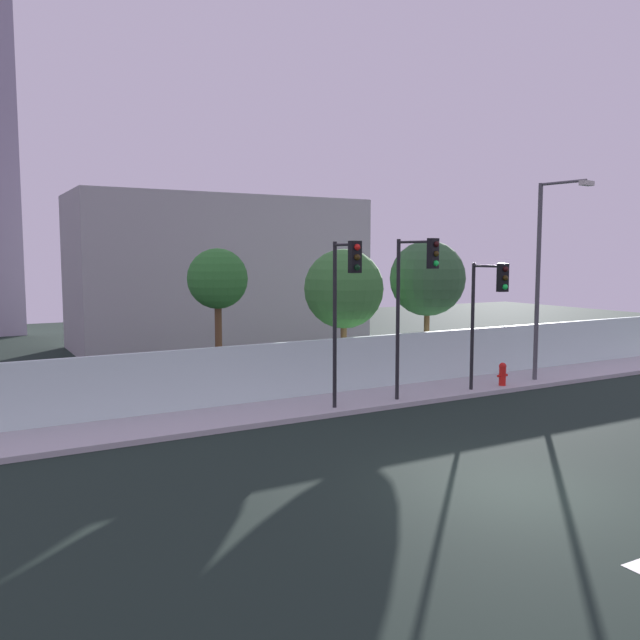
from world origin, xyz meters
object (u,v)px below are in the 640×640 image
(fire_hydrant, at_px, (502,373))
(traffic_light_left, at_px, (345,289))
(traffic_light_center, at_px, (489,298))
(roadside_tree_midleft, at_px, (344,289))
(roadside_tree_leftmost, at_px, (218,280))
(roadside_tree_midright, at_px, (427,279))
(traffic_light_right, at_px, (416,284))
(street_lamp_curbside, at_px, (544,265))

(fire_hydrant, bearing_deg, traffic_light_left, -175.27)
(traffic_light_center, bearing_deg, roadside_tree_midleft, 125.06)
(traffic_light_center, distance_m, roadside_tree_midleft, 5.17)
(roadside_tree_leftmost, height_order, roadside_tree_midright, roadside_tree_midright)
(traffic_light_right, height_order, street_lamp_curbside, street_lamp_curbside)
(fire_hydrant, relative_size, roadside_tree_midleft, 0.16)
(roadside_tree_midleft, relative_size, roadside_tree_midright, 0.94)
(traffic_light_center, bearing_deg, roadside_tree_midright, 78.75)
(roadside_tree_midleft, bearing_deg, roadside_tree_leftmost, 180.00)
(traffic_light_right, relative_size, street_lamp_curbside, 0.71)
(traffic_light_right, distance_m, street_lamp_curbside, 6.35)
(fire_hydrant, distance_m, roadside_tree_midright, 4.77)
(traffic_light_left, bearing_deg, fire_hydrant, 4.73)
(traffic_light_right, bearing_deg, street_lamp_curbside, 5.84)
(roadside_tree_leftmost, distance_m, roadside_tree_midright, 8.60)
(traffic_light_center, xyz_separation_m, fire_hydrant, (1.48, 0.77, -2.74))
(fire_hydrant, height_order, roadside_tree_leftmost, roadside_tree_leftmost)
(roadside_tree_midright, bearing_deg, roadside_tree_leftmost, 180.00)
(traffic_light_left, height_order, traffic_light_right, traffic_light_right)
(traffic_light_left, bearing_deg, roadside_tree_leftmost, 120.44)
(street_lamp_curbside, bearing_deg, roadside_tree_midright, 126.18)
(street_lamp_curbside, bearing_deg, traffic_light_right, -174.16)
(street_lamp_curbside, xyz_separation_m, roadside_tree_midleft, (-6.35, 3.47, -0.85))
(traffic_light_center, bearing_deg, roadside_tree_leftmost, 151.41)
(fire_hydrant, relative_size, roadside_tree_midright, 0.15)
(fire_hydrant, height_order, roadside_tree_midleft, roadside_tree_midleft)
(street_lamp_curbside, height_order, fire_hydrant, street_lamp_curbside)
(traffic_light_left, height_order, roadside_tree_midright, roadside_tree_midright)
(traffic_light_right, xyz_separation_m, roadside_tree_midright, (3.76, 4.11, -0.02))
(traffic_light_center, xyz_separation_m, roadside_tree_leftmost, (-7.76, 4.23, 0.59))
(roadside_tree_midleft, distance_m, roadside_tree_midright, 3.82)
(traffic_light_center, xyz_separation_m, traffic_light_right, (-2.92, 0.11, 0.51))
(street_lamp_curbside, distance_m, roadside_tree_midright, 4.33)
(fire_hydrant, xyz_separation_m, roadside_tree_midright, (-0.64, 3.45, 3.23))
(traffic_light_center, height_order, street_lamp_curbside, street_lamp_curbside)
(traffic_light_left, xyz_separation_m, traffic_light_center, (5.40, -0.21, -0.43))
(street_lamp_curbside, distance_m, roadside_tree_leftmost, 11.67)
(street_lamp_curbside, xyz_separation_m, roadside_tree_midright, (-2.54, 3.47, -0.54))
(roadside_tree_leftmost, bearing_deg, roadside_tree_midleft, 0.00)
(roadside_tree_midleft, bearing_deg, traffic_light_center, -54.94)
(traffic_light_left, relative_size, roadside_tree_leftmost, 1.00)
(roadside_tree_midright, bearing_deg, street_lamp_curbside, -53.82)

